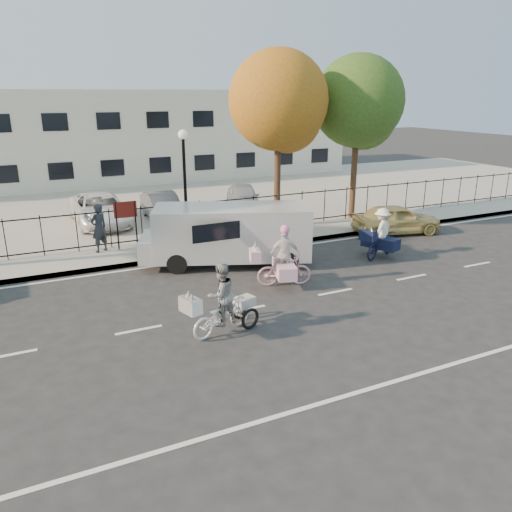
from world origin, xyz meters
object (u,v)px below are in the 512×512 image
lamppost (184,166)px  unicorn_bike (283,264)px  white_van (229,233)px  pedestrian (99,228)px  gold_sedan (397,219)px  lot_car_d (243,197)px  lot_car_b (100,209)px  lot_car_c (162,206)px  bull_bike (380,238)px  zebra_trike (221,307)px

lamppost → unicorn_bike: 6.25m
white_van → pedestrian: white_van is taller
gold_sedan → lot_car_d: 7.80m
lot_car_b → lot_car_c: lot_car_b is taller
unicorn_bike → lot_car_b: unicorn_bike is taller
lot_car_b → lot_car_d: 6.99m
lamppost → bull_bike: (5.89, -4.62, -2.38)m
pedestrian → lot_car_b: size_ratio=0.37×
lamppost → lot_car_d: 6.45m
zebra_trike → pedestrian: bearing=-4.9°
lamppost → lot_car_b: bearing=121.9°
lot_car_b → lot_car_d: size_ratio=1.28×
unicorn_bike → pedestrian: bearing=57.7°
lot_car_d → lot_car_b: bearing=-163.0°
lamppost → lot_car_c: size_ratio=1.14×
zebra_trike → pedestrian: size_ratio=1.18×
bull_bike → white_van: bearing=51.4°
pedestrian → lot_car_d: pedestrian is taller
lamppost → pedestrian: bearing=180.0°
unicorn_bike → lot_car_b: bearing=39.9°
lot_car_b → gold_sedan: bearing=-32.0°
lot_car_b → lot_car_d: bearing=-2.6°
lot_car_c → bull_bike: bearing=-54.7°
lot_car_c → lot_car_d: lot_car_d is taller
lot_car_c → lot_car_d: bearing=5.5°
lamppost → lot_car_b: size_ratio=0.89×
zebra_trike → pedestrian: (-1.73, 7.82, 0.35)m
bull_bike → pedestrian: 10.34m
gold_sedan → lot_car_d: (-4.32, 6.50, 0.15)m
lamppost → gold_sedan: lamppost is taller
unicorn_bike → lot_car_c: bearing=25.6°
zebra_trike → white_van: bearing=-42.0°
zebra_trike → lamppost: bearing=-29.1°
bull_bike → white_van: white_van is taller
gold_sedan → unicorn_bike: bearing=127.0°
white_van → lot_car_d: bearing=84.3°
unicorn_bike → gold_sedan: 8.03m
zebra_trike → gold_sedan: 11.64m
gold_sedan → white_van: bearing=107.6°
lamppost → pedestrian: size_ratio=2.39×
lamppost → bull_bike: size_ratio=2.13×
lamppost → lot_car_c: lamppost is taller
gold_sedan → lot_car_b: (-11.31, 6.60, 0.18)m
unicorn_bike → white_van: 2.76m
pedestrian → lot_car_b: 4.36m
pedestrian → lot_car_b: (0.67, 4.30, -0.23)m
bull_bike → lot_car_b: 12.37m
lamppost → pedestrian: (-3.35, 0.00, -2.06)m
bull_bike → white_van: size_ratio=0.32×
zebra_trike → gold_sedan: size_ratio=0.57×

